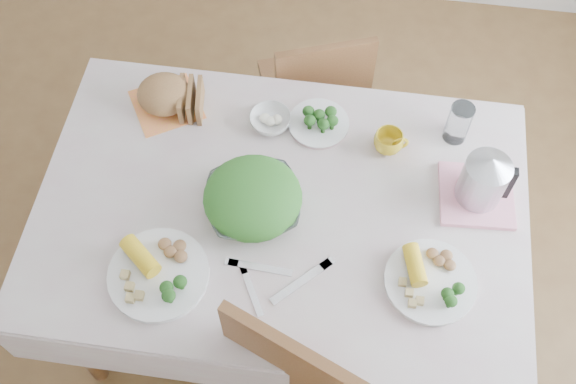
# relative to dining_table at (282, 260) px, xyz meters

# --- Properties ---
(floor) EXTENTS (3.60, 3.60, 0.00)m
(floor) POSITION_rel_dining_table_xyz_m (0.00, 0.00, -0.38)
(floor) COLOR brown
(floor) RESTS_ON ground
(dining_table) EXTENTS (1.40, 0.90, 0.75)m
(dining_table) POSITION_rel_dining_table_xyz_m (0.00, 0.00, 0.00)
(dining_table) COLOR brown
(dining_table) RESTS_ON floor
(tablecloth) EXTENTS (1.50, 1.00, 0.01)m
(tablecloth) POSITION_rel_dining_table_xyz_m (0.00, 0.00, 0.38)
(tablecloth) COLOR beige
(tablecloth) RESTS_ON dining_table
(chair_far) EXTENTS (0.49, 0.49, 0.84)m
(chair_far) POSITION_rel_dining_table_xyz_m (0.01, 0.76, 0.09)
(chair_far) COLOR brown
(chair_far) RESTS_ON floor
(salad_bowl) EXTENTS (0.35, 0.35, 0.07)m
(salad_bowl) POSITION_rel_dining_table_xyz_m (-0.08, -0.02, 0.42)
(salad_bowl) COLOR white
(salad_bowl) RESTS_ON tablecloth
(dinner_plate_left) EXTENTS (0.40, 0.40, 0.02)m
(dinner_plate_left) POSITION_rel_dining_table_xyz_m (-0.31, -0.28, 0.40)
(dinner_plate_left) COLOR white
(dinner_plate_left) RESTS_ON tablecloth
(dinner_plate_right) EXTENTS (0.28, 0.28, 0.02)m
(dinner_plate_right) POSITION_rel_dining_table_xyz_m (0.46, -0.19, 0.40)
(dinner_plate_right) COLOR white
(dinner_plate_right) RESTS_ON tablecloth
(broccoli_plate) EXTENTS (0.22, 0.22, 0.02)m
(broccoli_plate) POSITION_rel_dining_table_xyz_m (0.08, 0.32, 0.40)
(broccoli_plate) COLOR beige
(broccoli_plate) RESTS_ON tablecloth
(napkin) EXTENTS (0.29, 0.29, 0.00)m
(napkin) POSITION_rel_dining_table_xyz_m (-0.44, 0.33, 0.39)
(napkin) COLOR #FF944A
(napkin) RESTS_ON tablecloth
(bread_loaf) EXTENTS (0.18, 0.17, 0.11)m
(bread_loaf) POSITION_rel_dining_table_xyz_m (-0.44, 0.33, 0.45)
(bread_loaf) COLOR brown
(bread_loaf) RESTS_ON napkin
(fruit_bowl) EXTENTS (0.17, 0.17, 0.04)m
(fruit_bowl) POSITION_rel_dining_table_xyz_m (-0.08, 0.30, 0.41)
(fruit_bowl) COLOR white
(fruit_bowl) RESTS_ON tablecloth
(yellow_mug) EXTENTS (0.12, 0.12, 0.07)m
(yellow_mug) POSITION_rel_dining_table_xyz_m (0.31, 0.26, 0.42)
(yellow_mug) COLOR yellow
(yellow_mug) RESTS_ON tablecloth
(glass_tumbler) EXTENTS (0.09, 0.09, 0.14)m
(glass_tumbler) POSITION_rel_dining_table_xyz_m (0.52, 0.34, 0.45)
(glass_tumbler) COLOR white
(glass_tumbler) RESTS_ON tablecloth
(pink_tray) EXTENTS (0.24, 0.24, 0.02)m
(pink_tray) POSITION_rel_dining_table_xyz_m (0.59, 0.12, 0.40)
(pink_tray) COLOR pink
(pink_tray) RESTS_ON tablecloth
(electric_kettle) EXTENTS (0.17, 0.17, 0.19)m
(electric_kettle) POSITION_rel_dining_table_xyz_m (0.59, 0.12, 0.51)
(electric_kettle) COLOR #B2B5BA
(electric_kettle) RESTS_ON pink_tray
(fork_left) EXTENTS (0.10, 0.15, 0.00)m
(fork_left) POSITION_rel_dining_table_xyz_m (-0.04, -0.29, 0.39)
(fork_left) COLOR silver
(fork_left) RESTS_ON tablecloth
(fork_right) EXTENTS (0.17, 0.17, 0.00)m
(fork_right) POSITION_rel_dining_table_xyz_m (0.10, -0.24, 0.39)
(fork_right) COLOR silver
(fork_right) RESTS_ON tablecloth
(knife) EXTENTS (0.19, 0.03, 0.00)m
(knife) POSITION_rel_dining_table_xyz_m (-0.03, -0.21, 0.39)
(knife) COLOR silver
(knife) RESTS_ON tablecloth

